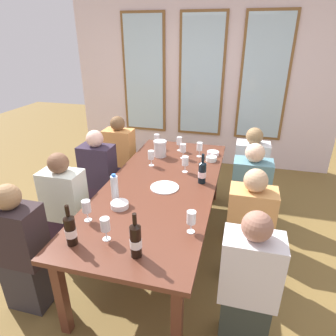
{
  "coord_description": "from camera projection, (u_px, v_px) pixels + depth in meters",
  "views": [
    {
      "loc": [
        0.7,
        -2.41,
        2.06
      ],
      "look_at": [
        0.0,
        0.27,
        0.79
      ],
      "focal_mm": 31.27,
      "sensor_mm": 36.0,
      "label": 1
    }
  ],
  "objects": [
    {
      "name": "seated_person_5",
      "position": [
        249.0,
        231.0,
        2.49
      ],
      "size": [
        0.38,
        0.24,
        1.11
      ],
      "color": "#3A353F",
      "rests_on": "ground"
    },
    {
      "name": "wine_glass_1",
      "position": [
        183.0,
        148.0,
        3.37
      ],
      "size": [
        0.07,
        0.07,
        0.17
      ],
      "color": "white",
      "rests_on": "dining_table"
    },
    {
      "name": "seated_person_7",
      "position": [
        249.0,
        197.0,
        3.03
      ],
      "size": [
        0.38,
        0.24,
        1.11
      ],
      "color": "#3A2A2F",
      "rests_on": "ground"
    },
    {
      "name": "wine_bottle_2",
      "position": [
        202.0,
        172.0,
        2.81
      ],
      "size": [
        0.08,
        0.08,
        0.3
      ],
      "color": "black",
      "rests_on": "dining_table"
    },
    {
      "name": "wine_glass_2",
      "position": [
        151.0,
        156.0,
        3.18
      ],
      "size": [
        0.07,
        0.07,
        0.17
      ],
      "color": "white",
      "rests_on": "dining_table"
    },
    {
      "name": "water_bottle",
      "position": [
        115.0,
        187.0,
        2.53
      ],
      "size": [
        0.06,
        0.06,
        0.24
      ],
      "color": "white",
      "rests_on": "dining_table"
    },
    {
      "name": "seated_person_6",
      "position": [
        99.0,
        178.0,
        3.41
      ],
      "size": [
        0.38,
        0.24,
        1.11
      ],
      "color": "#342437",
      "rests_on": "ground"
    },
    {
      "name": "wine_bottle_1",
      "position": [
        136.0,
        240.0,
        1.86
      ],
      "size": [
        0.08,
        0.08,
        0.32
      ],
      "color": "black",
      "rests_on": "dining_table"
    },
    {
      "name": "wine_glass_8",
      "position": [
        200.0,
        147.0,
        3.41
      ],
      "size": [
        0.07,
        0.07,
        0.17
      ],
      "color": "white",
      "rests_on": "dining_table"
    },
    {
      "name": "tasting_bowl_0",
      "position": [
        213.0,
        153.0,
        3.5
      ],
      "size": [
        0.14,
        0.14,
        0.04
      ],
      "primitive_type": "cylinder",
      "color": "white",
      "rests_on": "dining_table"
    },
    {
      "name": "dining_table",
      "position": [
        161.0,
        190.0,
        2.85
      ],
      "size": [
        1.04,
        2.44,
        0.74
      ],
      "color": "#5A2E1F",
      "rests_on": "ground"
    },
    {
      "name": "wine_glass_4",
      "position": [
        157.0,
        139.0,
        3.69
      ],
      "size": [
        0.07,
        0.07,
        0.17
      ],
      "color": "white",
      "rests_on": "dining_table"
    },
    {
      "name": "back_wall_with_windows",
      "position": [
        202.0,
        76.0,
        4.64
      ],
      "size": [
        4.24,
        0.1,
        2.9
      ],
      "color": "silver",
      "rests_on": "ground"
    },
    {
      "name": "wine_glass_3",
      "position": [
        191.0,
        218.0,
        2.09
      ],
      "size": [
        0.07,
        0.07,
        0.17
      ],
      "color": "white",
      "rests_on": "dining_table"
    },
    {
      "name": "wine_bottle_0",
      "position": [
        70.0,
        230.0,
        1.97
      ],
      "size": [
        0.08,
        0.08,
        0.31
      ],
      "color": "black",
      "rests_on": "dining_table"
    },
    {
      "name": "seated_person_0",
      "position": [
        22.0,
        252.0,
        2.26
      ],
      "size": [
        0.38,
        0.24,
        1.11
      ],
      "color": "#322D30",
      "rests_on": "ground"
    },
    {
      "name": "white_plate_0",
      "position": [
        165.0,
        187.0,
        2.76
      ],
      "size": [
        0.27,
        0.27,
        0.01
      ],
      "primitive_type": "cylinder",
      "color": "white",
      "rests_on": "dining_table"
    },
    {
      "name": "seated_person_2",
      "position": [
        120.0,
        159.0,
        3.95
      ],
      "size": [
        0.38,
        0.24,
        1.11
      ],
      "color": "#2C2444",
      "rests_on": "ground"
    },
    {
      "name": "wine_glass_0",
      "position": [
        86.0,
        207.0,
        2.23
      ],
      "size": [
        0.07,
        0.07,
        0.17
      ],
      "color": "white",
      "rests_on": "dining_table"
    },
    {
      "name": "ground_plane",
      "position": [
        162.0,
        245.0,
        3.13
      ],
      "size": [
        12.0,
        12.0,
        0.0
      ],
      "primitive_type": "plane",
      "color": "brown"
    },
    {
      "name": "wine_glass_7",
      "position": [
        105.0,
        225.0,
        2.02
      ],
      "size": [
        0.07,
        0.07,
        0.17
      ],
      "color": "white",
      "rests_on": "dining_table"
    },
    {
      "name": "seated_person_1",
      "position": [
        248.0,
        287.0,
        1.95
      ],
      "size": [
        0.38,
        0.24,
        1.11
      ],
      "color": "#303730",
      "rests_on": "ground"
    },
    {
      "name": "metal_pitcher",
      "position": [
        160.0,
        149.0,
        3.43
      ],
      "size": [
        0.16,
        0.16,
        0.19
      ],
      "color": "silver",
      "rests_on": "dining_table"
    },
    {
      "name": "tasting_bowl_2",
      "position": [
        120.0,
        205.0,
        2.44
      ],
      "size": [
        0.15,
        0.15,
        0.05
      ],
      "primitive_type": "cylinder",
      "color": "white",
      "rests_on": "dining_table"
    },
    {
      "name": "tasting_bowl_1",
      "position": [
        211.0,
        159.0,
        3.33
      ],
      "size": [
        0.12,
        0.12,
        0.05
      ],
      "primitive_type": "cylinder",
      "color": "white",
      "rests_on": "dining_table"
    },
    {
      "name": "wine_glass_5",
      "position": [
        179.0,
        141.0,
        3.59
      ],
      "size": [
        0.07,
        0.07,
        0.17
      ],
      "color": "white",
      "rests_on": "dining_table"
    },
    {
      "name": "seated_person_3",
      "position": [
        249.0,
        175.0,
        3.5
      ],
      "size": [
        0.38,
        0.24,
        1.11
      ],
      "color": "#242A36",
      "rests_on": "ground"
    },
    {
      "name": "wine_glass_6",
      "position": [
        185.0,
        161.0,
        3.02
      ],
      "size": [
        0.07,
        0.07,
        0.17
      ],
      "color": "white",
      "rests_on": "dining_table"
    },
    {
      "name": "seated_person_4",
      "position": [
        66.0,
        210.0,
        2.8
      ],
      "size": [
        0.38,
        0.24,
        1.11
      ],
      "color": "#372234",
      "rests_on": "ground"
    }
  ]
}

